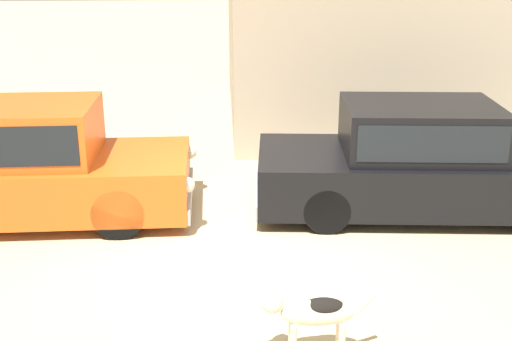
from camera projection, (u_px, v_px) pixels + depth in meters
name	position (u px, v px, depth m)	size (l,w,h in m)	color
ground_plane	(235.00, 245.00, 7.87)	(80.00, 80.00, 0.00)	tan
parked_sedan_nearest	(26.00, 163.00, 8.49)	(4.43, 1.82, 1.56)	#D15619
parked_sedan_second	(420.00, 159.00, 8.73)	(4.66, 2.12, 1.50)	black
stray_dog_spotted	(312.00, 312.00, 5.59)	(1.04, 0.22, 0.68)	beige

